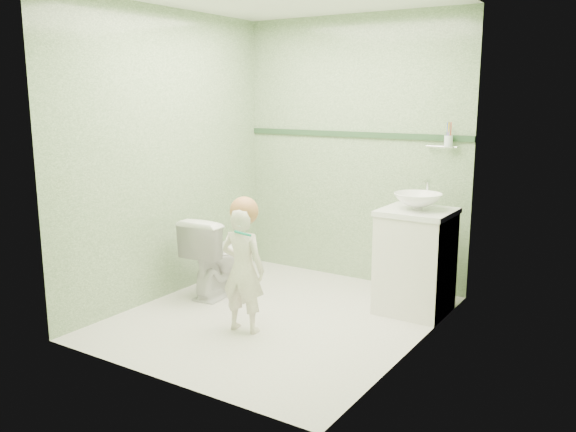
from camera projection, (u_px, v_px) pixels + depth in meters
The scene contains 12 objects.
ground at pixel (278, 317), 4.66m from camera, with size 2.50×2.50×0.00m, color beige.
room_shell at pixel (277, 164), 4.42m from camera, with size 2.50×2.54×2.40m.
trim_stripe at pixel (353, 134), 5.42m from camera, with size 2.20×0.02×0.05m, color #2B4B2D.
vanity at pixel (415, 263), 4.72m from camera, with size 0.52×0.50×0.80m, color white.
counter at pixel (417, 212), 4.63m from camera, with size 0.54×0.52×0.04m, color white.
basin at pixel (418, 201), 4.62m from camera, with size 0.37×0.37×0.13m, color white.
faucet at pixel (427, 188), 4.75m from camera, with size 0.03×0.13×0.18m.
cup_holder at pixel (448, 141), 4.90m from camera, with size 0.26×0.07×0.21m.
toilet at pixel (219, 255), 5.16m from camera, with size 0.39×0.68×0.69m, color white.
toddler at pixel (243, 270), 4.31m from camera, with size 0.34×0.22×0.93m, color beige.
hair_cap at pixel (244, 211), 4.25m from camera, with size 0.21×0.21×0.21m, color #AF7242.
teal_toothbrush at pixel (242, 233), 4.11m from camera, with size 0.11×0.14×0.08m.
Camera 1 is at (2.46, -3.67, 1.70)m, focal length 37.34 mm.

